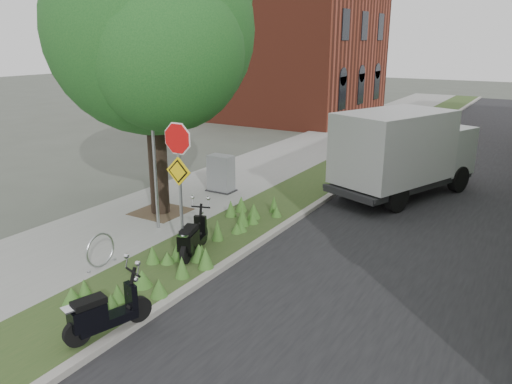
# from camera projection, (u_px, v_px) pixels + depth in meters

# --- Properties ---
(ground) EXTENTS (120.00, 120.00, 0.00)m
(ground) POSITION_uv_depth(u_px,v_px,m) (220.00, 290.00, 10.05)
(ground) COLOR #4C5147
(ground) RESTS_ON ground
(sidewalk_near) EXTENTS (3.50, 60.00, 0.12)m
(sidewalk_near) POSITION_uv_depth(u_px,v_px,m) (275.00, 162.00, 20.32)
(sidewalk_near) COLOR gray
(sidewalk_near) RESTS_ON ground
(verge) EXTENTS (2.00, 60.00, 0.12)m
(verge) POSITION_uv_depth(u_px,v_px,m) (338.00, 171.00, 18.97)
(verge) COLOR #2D4A20
(verge) RESTS_ON ground
(kerb_near) EXTENTS (0.20, 60.00, 0.13)m
(kerb_near) POSITION_uv_depth(u_px,v_px,m) (363.00, 174.00, 18.47)
(kerb_near) COLOR #9E9991
(kerb_near) RESTS_ON ground
(road) EXTENTS (7.00, 60.00, 0.01)m
(road) POSITION_uv_depth(u_px,v_px,m) (463.00, 190.00, 16.77)
(road) COLOR black
(road) RESTS_ON ground
(street_tree_main) EXTENTS (6.21, 5.54, 7.66)m
(street_tree_main) POSITION_uv_depth(u_px,v_px,m) (150.00, 41.00, 12.99)
(street_tree_main) COLOR black
(street_tree_main) RESTS_ON ground
(bare_post) EXTENTS (0.08, 0.08, 4.00)m
(bare_post) POSITION_uv_depth(u_px,v_px,m) (154.00, 153.00, 12.47)
(bare_post) COLOR #A5A8AD
(bare_post) RESTS_ON ground
(bike_hoop) EXTENTS (0.06, 0.78, 0.77)m
(bike_hoop) POSITION_uv_depth(u_px,v_px,m) (100.00, 250.00, 10.74)
(bike_hoop) COLOR #A5A8AD
(bike_hoop) RESTS_ON ground
(sign_assembly) EXTENTS (0.94, 0.08, 3.22)m
(sign_assembly) POSITION_uv_depth(u_px,v_px,m) (179.00, 164.00, 10.53)
(sign_assembly) COLOR #A5A8AD
(sign_assembly) RESTS_ON ground
(brick_building) EXTENTS (9.40, 10.40, 8.30)m
(brick_building) POSITION_uv_depth(u_px,v_px,m) (294.00, 50.00, 31.52)
(brick_building) COLOR maroon
(brick_building) RESTS_ON ground
(scooter_near) EXTENTS (0.63, 1.53, 0.75)m
(scooter_near) POSITION_uv_depth(u_px,v_px,m) (192.00, 241.00, 11.25)
(scooter_near) COLOR black
(scooter_near) RESTS_ON ground
(scooter_far) EXTENTS (0.62, 1.52, 0.74)m
(scooter_far) POSITION_uv_depth(u_px,v_px,m) (99.00, 317.00, 8.17)
(scooter_far) COLOR black
(scooter_far) RESTS_ON ground
(box_truck) EXTENTS (3.72, 5.56, 2.35)m
(box_truck) POSITION_uv_depth(u_px,v_px,m) (403.00, 149.00, 15.70)
(box_truck) COLOR #262628
(box_truck) RESTS_ON ground
(utility_cabinet) EXTENTS (0.89, 0.59, 1.18)m
(utility_cabinet) POSITION_uv_depth(u_px,v_px,m) (221.00, 174.00, 16.08)
(utility_cabinet) COLOR #262628
(utility_cabinet) RESTS_ON ground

